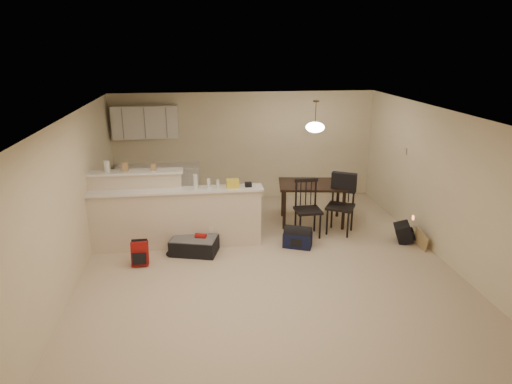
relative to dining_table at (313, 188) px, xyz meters
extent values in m
plane|color=beige|center=(-1.19, -1.75, -0.74)|extent=(7.00, 7.00, 0.00)
plane|color=white|center=(-1.19, -1.75, 1.76)|extent=(7.00, 7.00, 0.00)
cube|color=beige|center=(-1.19, 1.75, 0.51)|extent=(6.00, 0.02, 2.50)
cube|color=beige|center=(-1.19, -5.25, 0.51)|extent=(6.00, 0.02, 2.50)
cube|color=beige|center=(-4.19, -1.75, 0.51)|extent=(0.02, 7.00, 2.50)
cube|color=beige|center=(1.81, -1.75, 0.51)|extent=(0.02, 7.00, 2.50)
cube|color=beige|center=(-2.69, -0.85, -0.21)|extent=(3.00, 0.28, 1.05)
cube|color=white|center=(-2.69, -0.85, 0.33)|extent=(3.08, 0.38, 0.04)
cube|color=beige|center=(-3.39, -0.63, -0.06)|extent=(1.60, 0.24, 1.35)
cube|color=white|center=(-3.39, -0.63, 0.63)|extent=(1.68, 0.34, 0.04)
cube|color=white|center=(-3.39, 1.57, 1.16)|extent=(1.40, 0.34, 0.70)
cube|color=white|center=(-3.19, 1.44, -0.29)|extent=(1.80, 0.60, 0.90)
cube|color=beige|center=(1.80, -0.20, 0.76)|extent=(0.02, 0.12, 0.12)
cylinder|color=silver|center=(-3.85, -0.63, 0.75)|extent=(0.10, 0.10, 0.20)
cube|color=tan|center=(-3.54, -0.63, 0.73)|extent=(0.10, 0.07, 0.16)
cube|color=tan|center=(-3.06, -0.63, 0.71)|extent=(0.08, 0.06, 0.12)
cylinder|color=silver|center=(-2.33, -0.85, 0.48)|extent=(0.07, 0.07, 0.26)
cylinder|color=silver|center=(-2.10, -0.85, 0.44)|extent=(0.06, 0.06, 0.18)
cube|color=tan|center=(-1.68, -0.85, 0.42)|extent=(0.22, 0.18, 0.14)
cube|color=tan|center=(-1.40, -0.85, 0.39)|extent=(0.12, 0.10, 0.08)
cylinder|color=silver|center=(-1.94, -0.85, 0.42)|extent=(0.05, 0.05, 0.15)
cube|color=black|center=(0.00, 0.00, 0.08)|extent=(1.46, 1.08, 0.04)
cylinder|color=black|center=(-0.63, -0.27, -0.34)|extent=(0.06, 0.06, 0.80)
cylinder|color=black|center=(0.53, -0.44, -0.34)|extent=(0.06, 0.06, 0.80)
cylinder|color=black|center=(-0.53, 0.44, -0.34)|extent=(0.06, 0.06, 0.80)
cylinder|color=black|center=(0.63, 0.27, -0.34)|extent=(0.06, 0.06, 0.80)
cylinder|color=brown|center=(0.00, 0.00, 1.51)|extent=(0.02, 0.02, 0.50)
cylinder|color=brown|center=(0.00, 0.00, 1.74)|extent=(0.12, 0.12, 0.03)
ellipsoid|color=white|center=(0.00, 0.00, 1.24)|extent=(0.36, 0.36, 0.20)
cube|color=black|center=(-2.40, -1.16, -0.60)|extent=(0.90, 0.71, 0.27)
cube|color=maroon|center=(-3.29, -1.50, -0.53)|extent=(0.27, 0.17, 0.41)
cube|color=#101535|center=(-0.54, -1.14, -0.60)|extent=(0.57, 0.45, 0.27)
cube|color=black|center=(1.47, -1.14, -0.57)|extent=(0.37, 0.44, 0.34)
cube|color=tan|center=(1.66, -1.46, -0.58)|extent=(0.05, 0.41, 0.31)
camera|label=1|loc=(-2.24, -8.57, 2.78)|focal=32.00mm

